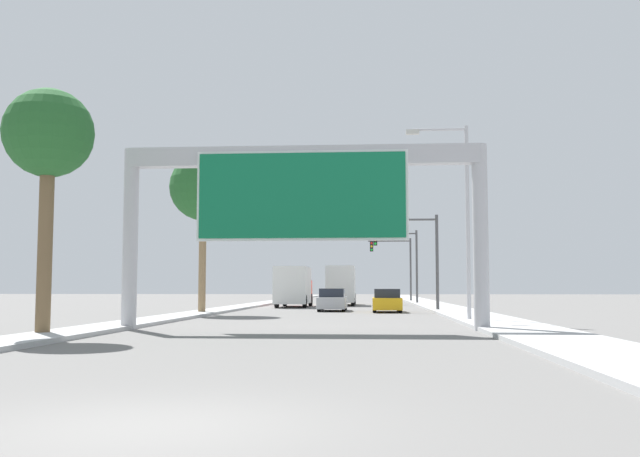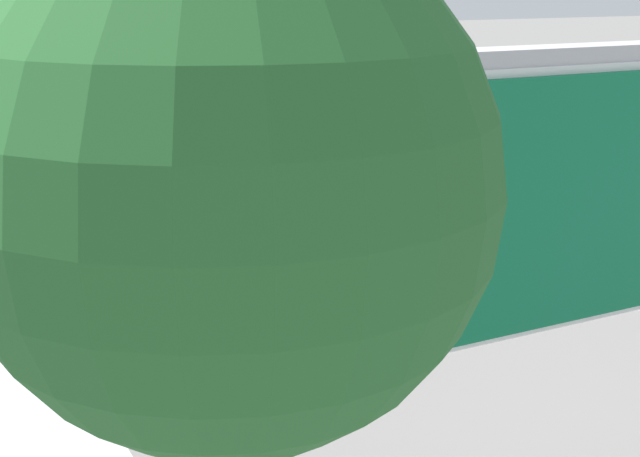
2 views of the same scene
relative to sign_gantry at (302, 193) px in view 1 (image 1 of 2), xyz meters
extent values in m
plane|color=slate|center=(0.00, -17.87, -5.00)|extent=(300.00, 300.00, 0.00)
cube|color=#ADADAD|center=(7.75, 42.13, -4.93)|extent=(3.00, 120.00, 0.15)
cube|color=#ADADAD|center=(-7.25, 42.13, -4.93)|extent=(2.00, 120.00, 0.15)
cylinder|color=#B2B2B7|center=(-6.45, 0.13, -1.63)|extent=(0.56, 0.56, 6.74)
cylinder|color=#B2B2B7|center=(6.45, 0.13, -1.63)|extent=(0.56, 0.56, 6.74)
cube|color=#B2B2B7|center=(0.00, 0.13, 1.39)|extent=(12.90, 0.60, 0.70)
cube|color=white|center=(0.00, -0.17, -0.12)|extent=(7.73, 0.08, 3.31)
cube|color=#0F6B42|center=(0.00, -0.22, -0.12)|extent=(7.53, 0.16, 3.11)
cube|color=gold|center=(3.50, 19.05, -4.46)|extent=(1.77, 4.26, 0.72)
cube|color=#1E232D|center=(3.50, 18.84, -3.83)|extent=(1.56, 2.22, 0.55)
cylinder|color=black|center=(2.72, 20.37, -4.68)|extent=(0.22, 0.64, 0.64)
cylinder|color=black|center=(4.28, 20.37, -4.68)|extent=(0.22, 0.64, 0.64)
cylinder|color=black|center=(2.72, 17.73, -4.68)|extent=(0.22, 0.64, 0.64)
cylinder|color=black|center=(4.28, 17.73, -4.68)|extent=(0.22, 0.64, 0.64)
cube|color=#A5A8AD|center=(0.00, 20.97, -4.46)|extent=(1.78, 4.73, 0.73)
cube|color=#1E232D|center=(0.00, 20.73, -3.81)|extent=(1.57, 2.46, 0.56)
cylinder|color=black|center=(-0.78, 22.43, -4.68)|extent=(0.22, 0.64, 0.64)
cylinder|color=black|center=(0.78, 22.43, -4.68)|extent=(0.22, 0.64, 0.64)
cylinder|color=black|center=(-0.78, 19.50, -4.68)|extent=(0.22, 0.64, 0.64)
cylinder|color=black|center=(0.78, 19.50, -4.68)|extent=(0.22, 0.64, 0.64)
cube|color=red|center=(-3.50, 32.93, -3.79)|extent=(2.21, 2.16, 1.81)
cube|color=silver|center=(-3.50, 29.07, -3.30)|extent=(2.40, 5.56, 2.81)
cylinder|color=black|center=(-4.56, 32.82, -4.50)|extent=(0.28, 1.00, 1.00)
cylinder|color=black|center=(-2.44, 32.82, -4.50)|extent=(0.28, 1.00, 1.00)
cylinder|color=black|center=(-4.56, 27.68, -4.50)|extent=(0.28, 1.00, 1.00)
cylinder|color=black|center=(-2.44, 27.68, -4.50)|extent=(0.28, 1.00, 1.00)
cube|color=yellow|center=(0.00, 38.79, -3.73)|extent=(2.13, 2.26, 1.95)
cube|color=silver|center=(0.00, 34.76, -3.20)|extent=(2.32, 5.80, 3.01)
cylinder|color=black|center=(-1.02, 38.68, -4.50)|extent=(0.28, 1.00, 1.00)
cylinder|color=black|center=(1.02, 38.68, -4.50)|extent=(0.28, 1.00, 1.00)
cylinder|color=black|center=(-1.02, 33.31, -4.50)|extent=(0.28, 1.00, 1.00)
cylinder|color=black|center=(1.02, 33.31, -4.50)|extent=(0.28, 1.00, 1.00)
cylinder|color=#4C4C4F|center=(6.75, 20.13, -1.90)|extent=(0.20, 0.20, 6.19)
cylinder|color=#4C4C4F|center=(4.07, 20.13, 0.89)|extent=(5.36, 0.14, 0.14)
cube|color=black|center=(1.82, 20.13, 0.32)|extent=(0.35, 0.28, 1.05)
cylinder|color=red|center=(1.82, 19.97, 0.67)|extent=(0.22, 0.04, 0.22)
cylinder|color=yellow|center=(1.82, 19.97, 0.32)|extent=(0.22, 0.04, 0.22)
cylinder|color=green|center=(1.82, 19.97, -0.03)|extent=(0.22, 0.04, 0.22)
cylinder|color=#4C4C4F|center=(6.75, 40.13, -1.61)|extent=(0.20, 0.20, 6.79)
cylinder|color=#4C4C4F|center=(4.69, 40.13, 1.49)|extent=(4.11, 0.14, 0.14)
cube|color=black|center=(2.97, 40.13, 0.91)|extent=(0.35, 0.28, 1.05)
cylinder|color=red|center=(2.97, 39.97, 1.26)|extent=(0.22, 0.04, 0.22)
cylinder|color=yellow|center=(2.97, 39.97, 0.91)|extent=(0.22, 0.04, 0.22)
cylinder|color=green|center=(2.97, 39.97, 0.56)|extent=(0.22, 0.04, 0.22)
cylinder|color=#4C4C4F|center=(6.75, 50.13, -1.63)|extent=(0.20, 0.20, 6.74)
cylinder|color=#4C4C4F|center=(4.51, 50.13, 1.44)|extent=(4.47, 0.14, 0.14)
cube|color=black|center=(2.64, 50.13, 0.87)|extent=(0.35, 0.28, 1.05)
cylinder|color=red|center=(2.64, 49.97, 1.22)|extent=(0.22, 0.04, 0.22)
cylinder|color=yellow|center=(2.64, 49.97, 0.87)|extent=(0.22, 0.04, 0.22)
cylinder|color=green|center=(2.64, 49.97, 0.52)|extent=(0.22, 0.04, 0.22)
cylinder|color=brown|center=(-7.80, -3.96, -1.75)|extent=(0.46, 0.46, 6.49)
sphere|color=#235B28|center=(-7.80, -3.96, 1.49)|extent=(2.86, 2.86, 2.86)
cylinder|color=#8C704C|center=(-7.24, 14.91, -1.30)|extent=(0.42, 0.42, 7.40)
sphere|color=#235B28|center=(-7.24, 14.91, 2.40)|extent=(3.93, 3.93, 3.93)
cylinder|color=#B2B2B7|center=(6.85, 6.35, -0.58)|extent=(0.18, 0.18, 8.84)
cylinder|color=#B2B2B7|center=(5.64, 6.35, 3.69)|extent=(2.42, 0.12, 0.12)
cube|color=#B2B2A8|center=(4.43, 6.35, 3.59)|extent=(0.60, 0.28, 0.20)
camera|label=1|loc=(2.47, -25.79, -3.44)|focal=40.00mm
camera|label=2|loc=(-9.47, -8.19, 2.51)|focal=50.00mm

